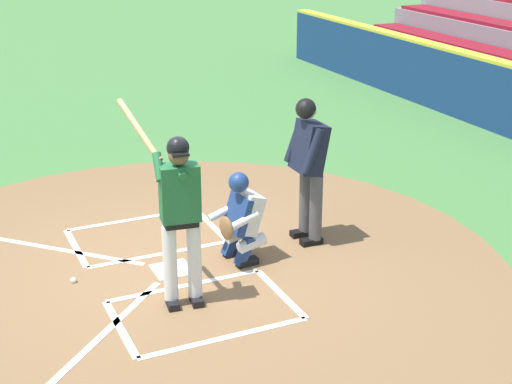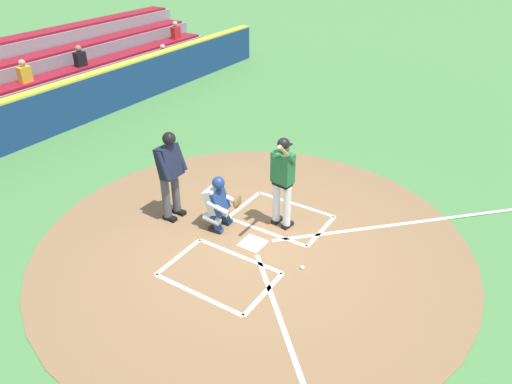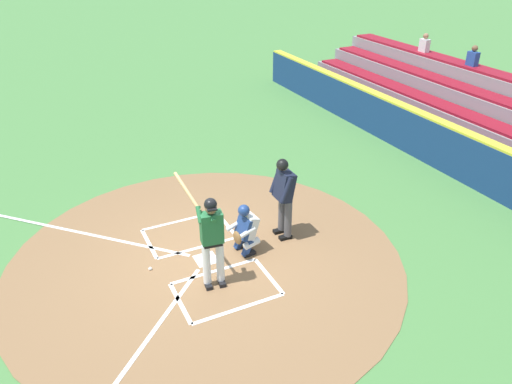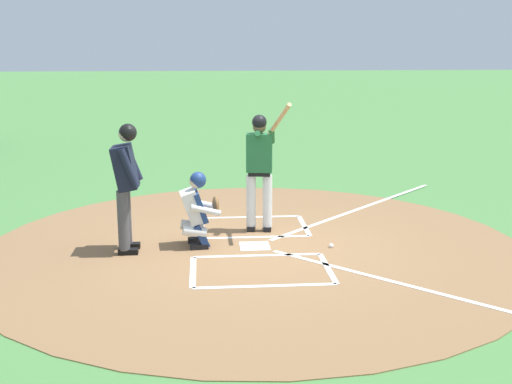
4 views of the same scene
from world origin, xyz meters
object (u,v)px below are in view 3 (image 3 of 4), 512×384
catcher (245,228)px  plate_umpire (284,193)px  batter (211,236)px  baseball (150,269)px

catcher → plate_umpire: size_ratio=0.61×
batter → plate_umpire: batter is taller
batter → baseball: size_ratio=28.76×
catcher → plate_umpire: bearing=-78.9°
batter → plate_umpire: (0.89, -1.98, -0.02)m
baseball → batter: bearing=-134.5°
batter → catcher: batter is taller
batter → plate_umpire: bearing=-65.9°
baseball → plate_umpire: bearing=-91.3°
plate_umpire → baseball: bearing=88.7°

